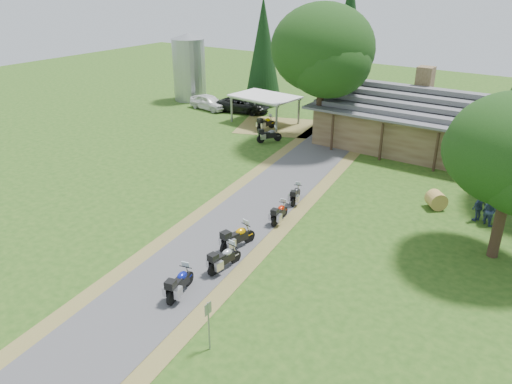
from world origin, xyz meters
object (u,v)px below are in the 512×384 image
Objects in this scene: motorcycle_row_a at (180,282)px; motorcycle_row_d at (280,212)px; carport at (265,109)px; motorcycle_row_c at (238,236)px; motorcycle_row_b at (224,257)px; motorcycle_carport_b at (269,134)px; lodge at (456,123)px; hay_bale at (436,200)px; car_white_sedan at (209,100)px; motorcycle_carport_a at (266,122)px; silo at (189,67)px; motorcycle_row_e at (296,193)px; car_dark_suv at (243,101)px.

motorcycle_row_a is 1.12× the size of motorcycle_row_d.
carport reaches higher than motorcycle_row_c.
motorcycle_row_b is (0.34, 2.70, -0.01)m from motorcycle_row_a.
motorcycle_carport_b is (-8.14, 15.41, -0.03)m from motorcycle_row_c.
lodge is at bearing -33.13° from motorcycle_carport_b.
lodge is 20.33× the size of hay_bale.
motorcycle_row_c is (19.05, -20.89, -0.26)m from car_white_sedan.
motorcycle_carport_a is 1.02× the size of motorcycle_carport_b.
silo is at bearing 27.30° from motorcycle_row_a.
motorcycle_row_a is 2.72m from motorcycle_row_b.
motorcycle_row_e is (23.07, -16.61, -2.94)m from silo.
car_white_sedan is 3.30× the size of motorcycle_row_d.
motorcycle_row_a is at bearing -58.77° from carport.
motorcycle_row_a is 8.36m from motorcycle_row_d.
silo is 34.85m from motorcycle_row_b.
motorcycle_row_d is 17.80m from motorcycle_carport_a.
car_white_sedan reaches higher than motorcycle_row_d.
carport is (-16.63, -0.97, -1.18)m from lodge.
hay_bale is at bearing -79.86° from lodge.
lodge is 12.93× the size of motorcycle_row_e.
motorcycle_row_e is at bearing -146.03° from car_dark_suv.
motorcycle_row_d is at bearing -110.52° from motorcycle_carport_b.
hay_bale is (17.18, -7.70, -0.15)m from motorcycle_carport_a.
car_dark_suv is 3.01× the size of motorcycle_row_a.
car_white_sedan is 0.98× the size of car_dark_suv.
motorcycle_row_b is at bearing -142.51° from motorcycle_carport_a.
hay_bale is at bearing -104.23° from car_white_sedan.
motorcycle_carport_a reaches higher than motorcycle_row_b.
motorcycle_carport_a is at bearing 28.59° from motorcycle_row_d.
motorcycle_carport_b is (15.31, -7.66, -2.85)m from silo.
hay_bale is at bearing -22.36° from motorcycle_row_c.
motorcycle_row_e is at bearing 14.44° from motorcycle_row_c.
motorcycle_row_b is 0.93× the size of motorcycle_row_c.
motorcycle_row_b reaches higher than motorcycle_row_e.
motorcycle_row_a is 0.95× the size of motorcycle_row_c.
motorcycle_row_e is at bearing -130.77° from motorcycle_carport_a.
motorcycle_row_e is at bearing -9.76° from motorcycle_row_a.
motorcycle_row_e is 8.30m from hay_bale.
motorcycle_row_b is 0.97× the size of motorcycle_carport_b.
lodge is 12.46× the size of motorcycle_row_d.
silo is at bearing 71.22° from car_white_sedan.
carport is 20.84m from hay_bale.
motorcycle_carport_b is (-7.76, 8.94, 0.09)m from motorcycle_row_e.
motorcycle_row_a is at bearing -100.44° from lodge.
motorcycle_row_b is 1.14× the size of motorcycle_row_e.
lodge is 23.37m from motorcycle_row_b.
car_dark_suv is at bearing 62.66° from motorcycle_carport_a.
lodge reaches higher than motorcycle_carport_a.
car_dark_suv reaches higher than motorcycle_row_d.
motorcycle_row_c is at bearing -118.12° from motorcycle_carport_b.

